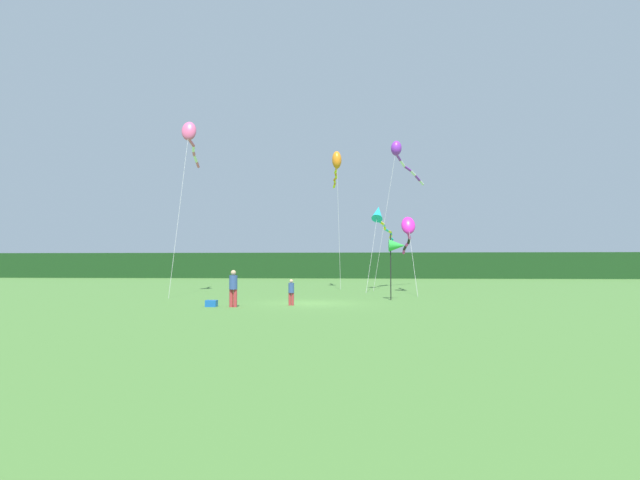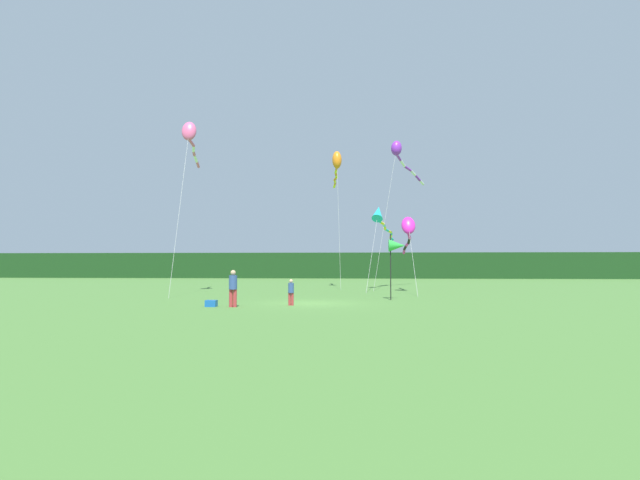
{
  "view_description": "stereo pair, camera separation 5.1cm",
  "coord_description": "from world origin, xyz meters",
  "px_view_note": "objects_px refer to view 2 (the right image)",
  "views": [
    {
      "loc": [
        2.36,
        -25.82,
        2.02
      ],
      "look_at": [
        0.0,
        6.0,
        3.52
      ],
      "focal_mm": 28.45,
      "sensor_mm": 36.0,
      "label": 1
    },
    {
      "loc": [
        2.41,
        -25.82,
        2.02
      ],
      "look_at": [
        0.0,
        6.0,
        3.52
      ],
      "focal_mm": 28.45,
      "sensor_mm": 36.0,
      "label": 2
    }
  ],
  "objects_px": {
    "kite_cyan": "(380,217)",
    "kite_orange": "(337,163)",
    "kite_purple": "(400,154)",
    "banner_flag_pole": "(397,246)",
    "person_adult": "(233,286)",
    "cooler_box": "(211,303)",
    "person_child": "(291,291)",
    "kite_magenta": "(408,229)",
    "kite_rainbow": "(190,136)"
  },
  "relations": [
    {
      "from": "kite_orange",
      "to": "kite_cyan",
      "type": "distance_m",
      "value": 5.94
    },
    {
      "from": "person_adult",
      "to": "kite_rainbow",
      "type": "height_order",
      "value": "kite_rainbow"
    },
    {
      "from": "kite_purple",
      "to": "kite_cyan",
      "type": "height_order",
      "value": "kite_purple"
    },
    {
      "from": "kite_purple",
      "to": "kite_cyan",
      "type": "bearing_deg",
      "value": -163.5
    },
    {
      "from": "banner_flag_pole",
      "to": "kite_cyan",
      "type": "height_order",
      "value": "kite_cyan"
    },
    {
      "from": "banner_flag_pole",
      "to": "kite_cyan",
      "type": "bearing_deg",
      "value": 91.8
    },
    {
      "from": "person_adult",
      "to": "cooler_box",
      "type": "distance_m",
      "value": 1.34
    },
    {
      "from": "person_adult",
      "to": "kite_magenta",
      "type": "bearing_deg",
      "value": 55.09
    },
    {
      "from": "person_child",
      "to": "kite_magenta",
      "type": "height_order",
      "value": "kite_magenta"
    },
    {
      "from": "person_child",
      "to": "kite_purple",
      "type": "bearing_deg",
      "value": 68.41
    },
    {
      "from": "kite_purple",
      "to": "banner_flag_pole",
      "type": "bearing_deg",
      "value": -95.62
    },
    {
      "from": "person_child",
      "to": "kite_purple",
      "type": "distance_m",
      "value": 20.84
    },
    {
      "from": "banner_flag_pole",
      "to": "kite_rainbow",
      "type": "distance_m",
      "value": 16.93
    },
    {
      "from": "person_adult",
      "to": "kite_magenta",
      "type": "height_order",
      "value": "kite_magenta"
    },
    {
      "from": "person_child",
      "to": "kite_magenta",
      "type": "distance_m",
      "value": 14.65
    },
    {
      "from": "cooler_box",
      "to": "kite_cyan",
      "type": "relative_size",
      "value": 0.04
    },
    {
      "from": "kite_orange",
      "to": "kite_magenta",
      "type": "distance_m",
      "value": 9.53
    },
    {
      "from": "kite_purple",
      "to": "kite_rainbow",
      "type": "relative_size",
      "value": 1.01
    },
    {
      "from": "kite_orange",
      "to": "kite_rainbow",
      "type": "xyz_separation_m",
      "value": [
        -9.92,
        -7.86,
        0.52
      ]
    },
    {
      "from": "kite_cyan",
      "to": "kite_rainbow",
      "type": "bearing_deg",
      "value": -153.6
    },
    {
      "from": "kite_orange",
      "to": "kite_purple",
      "type": "relative_size",
      "value": 0.95
    },
    {
      "from": "person_child",
      "to": "cooler_box",
      "type": "relative_size",
      "value": 2.47
    },
    {
      "from": "banner_flag_pole",
      "to": "kite_magenta",
      "type": "xyz_separation_m",
      "value": [
        1.46,
        8.32,
        1.52
      ]
    },
    {
      "from": "kite_magenta",
      "to": "kite_purple",
      "type": "bearing_deg",
      "value": 92.53
    },
    {
      "from": "cooler_box",
      "to": "kite_rainbow",
      "type": "distance_m",
      "value": 15.96
    },
    {
      "from": "cooler_box",
      "to": "banner_flag_pole",
      "type": "xyz_separation_m",
      "value": [
        9.05,
        5.09,
        2.85
      ]
    },
    {
      "from": "person_adult",
      "to": "kite_cyan",
      "type": "xyz_separation_m",
      "value": [
        7.59,
        17.51,
        4.85
      ]
    },
    {
      "from": "person_adult",
      "to": "person_child",
      "type": "relative_size",
      "value": 1.36
    },
    {
      "from": "kite_cyan",
      "to": "kite_orange",
      "type": "bearing_deg",
      "value": 161.38
    },
    {
      "from": "banner_flag_pole",
      "to": "cooler_box",
      "type": "bearing_deg",
      "value": -150.64
    },
    {
      "from": "kite_orange",
      "to": "kite_magenta",
      "type": "height_order",
      "value": "kite_orange"
    },
    {
      "from": "kite_orange",
      "to": "cooler_box",
      "type": "bearing_deg",
      "value": -105.44
    },
    {
      "from": "person_adult",
      "to": "kite_cyan",
      "type": "distance_m",
      "value": 19.7
    },
    {
      "from": "banner_flag_pole",
      "to": "kite_cyan",
      "type": "xyz_separation_m",
      "value": [
        -0.39,
        12.31,
        2.82
      ]
    },
    {
      "from": "banner_flag_pole",
      "to": "kite_orange",
      "type": "xyz_separation_m",
      "value": [
        -3.91,
        13.49,
        7.45
      ]
    },
    {
      "from": "kite_rainbow",
      "to": "cooler_box",
      "type": "bearing_deg",
      "value": -65.93
    },
    {
      "from": "person_child",
      "to": "kite_purple",
      "type": "relative_size",
      "value": 0.11
    },
    {
      "from": "person_child",
      "to": "person_adult",
      "type": "bearing_deg",
      "value": -155.82
    },
    {
      "from": "kite_cyan",
      "to": "kite_purple",
      "type": "bearing_deg",
      "value": 16.5
    },
    {
      "from": "kite_cyan",
      "to": "kite_magenta",
      "type": "bearing_deg",
      "value": -65.16
    },
    {
      "from": "cooler_box",
      "to": "kite_cyan",
      "type": "xyz_separation_m",
      "value": [
        8.66,
        17.4,
        5.66
      ]
    },
    {
      "from": "kite_magenta",
      "to": "kite_cyan",
      "type": "xyz_separation_m",
      "value": [
        -1.85,
        3.99,
        1.29
      ]
    },
    {
      "from": "person_adult",
      "to": "kite_cyan",
      "type": "relative_size",
      "value": 0.15
    },
    {
      "from": "cooler_box",
      "to": "kite_orange",
      "type": "xyz_separation_m",
      "value": [
        5.13,
        18.58,
        10.3
      ]
    },
    {
      "from": "cooler_box",
      "to": "banner_flag_pole",
      "type": "height_order",
      "value": "banner_flag_pole"
    },
    {
      "from": "kite_magenta",
      "to": "cooler_box",
      "type": "bearing_deg",
      "value": -128.07
    },
    {
      "from": "kite_magenta",
      "to": "kite_cyan",
      "type": "relative_size",
      "value": 0.81
    },
    {
      "from": "person_adult",
      "to": "person_child",
      "type": "xyz_separation_m",
      "value": [
        2.58,
        1.16,
        -0.26
      ]
    },
    {
      "from": "banner_flag_pole",
      "to": "kite_rainbow",
      "type": "xyz_separation_m",
      "value": [
        -13.84,
        5.63,
        7.97
      ]
    },
    {
      "from": "kite_orange",
      "to": "kite_cyan",
      "type": "xyz_separation_m",
      "value": [
        3.53,
        -1.19,
        -4.63
      ]
    }
  ]
}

